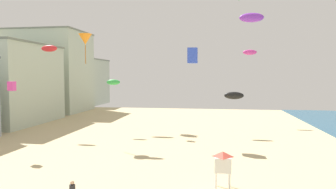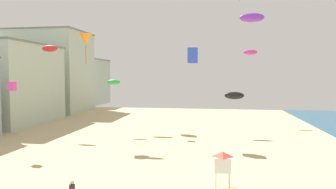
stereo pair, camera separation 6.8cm
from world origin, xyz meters
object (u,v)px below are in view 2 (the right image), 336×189
(kite_orange_delta, at_px, (86,39))
(kite_red_parafoil, at_px, (50,48))
(lifeguard_stand, at_px, (223,162))
(kite_green_parafoil, at_px, (114,82))
(kite_magenta_box, at_px, (12,86))
(kite_black_parafoil, at_px, (234,96))
(kite_purple_parafoil_2, at_px, (252,18))
(kite_magenta_parafoil, at_px, (250,52))
(kite_blue_box, at_px, (193,56))

(kite_orange_delta, distance_m, kite_red_parafoil, 7.20)
(kite_red_parafoil, bearing_deg, lifeguard_stand, -35.81)
(kite_orange_delta, xyz_separation_m, kite_green_parafoil, (1.45, 5.20, -4.96))
(kite_magenta_box, bearing_deg, kite_black_parafoil, 30.69)
(kite_purple_parafoil_2, bearing_deg, kite_green_parafoil, 173.01)
(kite_black_parafoil, xyz_separation_m, kite_magenta_parafoil, (3.07, 10.53, 6.20))
(kite_magenta_parafoil, xyz_separation_m, kite_purple_parafoil_2, (-1.44, -13.55, 2.89))
(kite_black_parafoil, bearing_deg, kite_magenta_box, -149.31)
(kite_orange_delta, xyz_separation_m, kite_black_parafoil, (16.97, 6.12, -6.61))
(kite_orange_delta, distance_m, kite_magenta_parafoil, 26.05)
(kite_blue_box, bearing_deg, kite_green_parafoil, 157.96)
(kite_orange_delta, bearing_deg, lifeguard_stand, -38.85)
(kite_green_parafoil, distance_m, kite_red_parafoil, 9.12)
(kite_magenta_box, distance_m, kite_red_parafoil, 11.05)
(kite_orange_delta, height_order, kite_purple_parafoil_2, kite_purple_parafoil_2)
(kite_black_parafoil, relative_size, kite_purple_parafoil_2, 0.89)
(kite_magenta_box, height_order, kite_green_parafoil, kite_green_parafoil)
(kite_magenta_box, relative_size, kite_blue_box, 0.52)
(kite_orange_delta, xyz_separation_m, kite_blue_box, (12.08, 0.89, -1.89))
(kite_black_parafoil, height_order, kite_red_parafoil, kite_red_parafoil)
(lifeguard_stand, bearing_deg, kite_purple_parafoil_2, 95.36)
(kite_magenta_parafoil, bearing_deg, kite_green_parafoil, -148.37)
(kite_magenta_box, xyz_separation_m, kite_red_parafoil, (-1.86, 9.94, 4.46))
(kite_orange_delta, height_order, kite_magenta_box, kite_orange_delta)
(kite_red_parafoil, bearing_deg, kite_purple_parafoil_2, -0.52)
(kite_blue_box, bearing_deg, kite_magenta_parafoil, 63.20)
(kite_black_parafoil, bearing_deg, kite_blue_box, -133.09)
(kite_orange_delta, relative_size, kite_red_parafoil, 1.58)
(kite_black_parafoil, height_order, kite_magenta_parafoil, kite_magenta_parafoil)
(kite_orange_delta, relative_size, kite_green_parafoil, 1.86)
(lifeguard_stand, xyz_separation_m, kite_blue_box, (-2.99, 13.03, 8.04))
(kite_purple_parafoil_2, bearing_deg, kite_magenta_box, -157.19)
(lifeguard_stand, xyz_separation_m, kite_red_parafoil, (-21.42, 15.46, 9.30))
(kite_black_parafoil, xyz_separation_m, kite_blue_box, (-4.89, -5.22, 4.72))
(kite_blue_box, relative_size, kite_magenta_parafoil, 0.79)
(lifeguard_stand, distance_m, kite_blue_box, 15.61)
(kite_magenta_box, xyz_separation_m, kite_blue_box, (16.57, 7.51, 3.21))
(kite_magenta_box, relative_size, kite_purple_parafoil_2, 0.32)
(lifeguard_stand, height_order, kite_black_parafoil, kite_black_parafoil)
(lifeguard_stand, xyz_separation_m, kite_purple_parafoil_2, (3.53, 15.23, 12.41))
(kite_black_parafoil, distance_m, kite_purple_parafoil_2, 9.72)
(lifeguard_stand, xyz_separation_m, kite_green_parafoil, (-13.62, 17.34, 4.98))
(kite_red_parafoil, bearing_deg, kite_blue_box, -7.50)
(kite_magenta_box, bearing_deg, kite_magenta_parafoil, 43.49)
(kite_magenta_box, relative_size, kite_green_parafoil, 0.48)
(kite_magenta_box, distance_m, kite_purple_parafoil_2, 26.17)
(lifeguard_stand, relative_size, kite_orange_delta, 0.75)
(kite_orange_delta, distance_m, kite_purple_parafoil_2, 19.02)
(lifeguard_stand, bearing_deg, kite_magenta_box, -177.35)
(lifeguard_stand, bearing_deg, kite_magenta_parafoil, 98.62)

